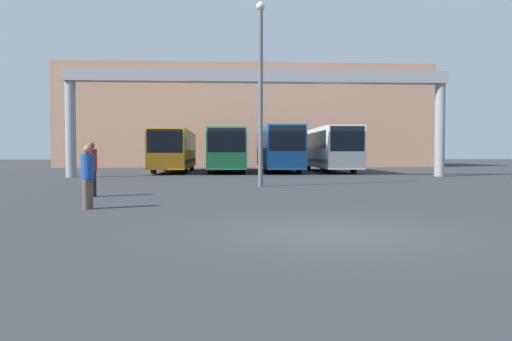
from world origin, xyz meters
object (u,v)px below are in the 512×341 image
object	(u,v)px
bus_slot_2	(278,147)
pedestrian_near_left	(88,175)
pedestrian_mid_left	(91,168)
bus_slot_0	(174,148)
lamp_post	(261,86)
bus_slot_1	(227,148)
bus_slot_3	(329,147)

from	to	relation	value
bus_slot_2	pedestrian_near_left	xyz separation A→B (m)	(-7.29, -24.29, -1.03)
pedestrian_mid_left	pedestrian_near_left	xyz separation A→B (m)	(0.87, -3.56, -0.09)
bus_slot_0	lamp_post	xyz separation A→B (m)	(5.30, -16.06, 2.46)
bus_slot_0	pedestrian_near_left	xyz separation A→B (m)	(0.41, -24.20, -0.89)
bus_slot_1	bus_slot_2	size ratio (longest dim) A/B	1.10
bus_slot_1	lamp_post	xyz separation A→B (m)	(1.45, -16.69, 2.42)
bus_slot_1	bus_slot_0	bearing A→B (deg)	-170.73
bus_slot_3	lamp_post	distance (m)	17.61
bus_slot_0	bus_slot_2	world-z (taller)	bus_slot_2
pedestrian_mid_left	bus_slot_0	bearing A→B (deg)	118.51
pedestrian_near_left	lamp_post	size ratio (longest dim) A/B	0.21
bus_slot_3	bus_slot_1	bearing A→B (deg)	177.13
bus_slot_1	bus_slot_3	xyz separation A→B (m)	(7.70, -0.39, 0.08)
bus_slot_3	pedestrian_mid_left	bearing A→B (deg)	-119.90
bus_slot_3	bus_slot_2	bearing A→B (deg)	-177.73
bus_slot_0	pedestrian_mid_left	world-z (taller)	bus_slot_0
bus_slot_1	pedestrian_near_left	bearing A→B (deg)	-97.88
bus_slot_2	lamp_post	distance (m)	16.49
bus_slot_2	pedestrian_near_left	bearing A→B (deg)	-106.70
bus_slot_0	bus_slot_1	size ratio (longest dim) A/B	0.90
bus_slot_1	pedestrian_mid_left	bearing A→B (deg)	-101.45
bus_slot_3	lamp_post	size ratio (longest dim) A/B	1.51
bus_slot_2	lamp_post	bearing A→B (deg)	-98.44
bus_slot_3	pedestrian_mid_left	distance (m)	24.10
pedestrian_mid_left	lamp_post	size ratio (longest dim) A/B	0.23
bus_slot_1	pedestrian_near_left	xyz separation A→B (m)	(-3.44, -24.83, -0.93)
bus_slot_0	lamp_post	bearing A→B (deg)	-71.73
bus_slot_0	bus_slot_3	distance (m)	11.55
bus_slot_0	pedestrian_near_left	distance (m)	24.22
lamp_post	bus_slot_2	bearing A→B (deg)	81.56
bus_slot_0	lamp_post	world-z (taller)	lamp_post
bus_slot_2	pedestrian_mid_left	world-z (taller)	bus_slot_2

